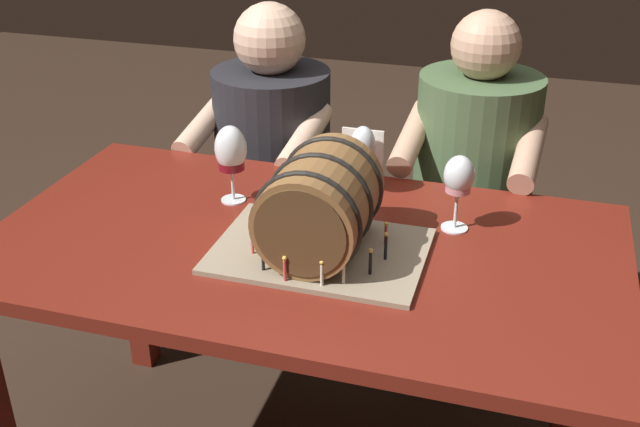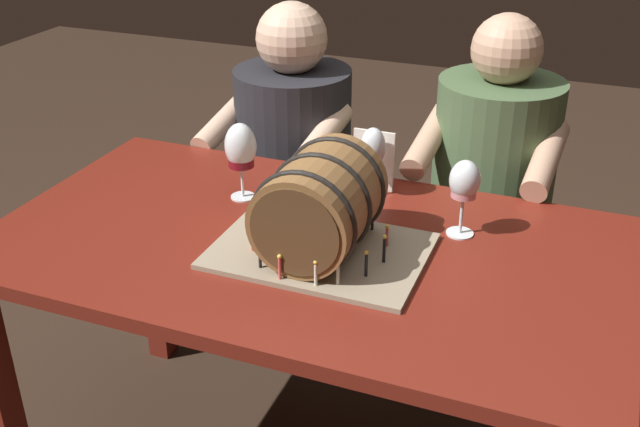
{
  "view_description": "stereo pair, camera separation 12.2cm",
  "coord_description": "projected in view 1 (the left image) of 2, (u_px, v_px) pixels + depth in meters",
  "views": [
    {
      "loc": [
        0.48,
        -1.45,
        1.62
      ],
      "look_at": [
        0.05,
        -0.04,
        0.85
      ],
      "focal_mm": 42.8,
      "sensor_mm": 36.0,
      "label": 1
    },
    {
      "loc": [
        0.59,
        -1.41,
        1.62
      ],
      "look_at": [
        0.05,
        -0.04,
        0.85
      ],
      "focal_mm": 42.8,
      "sensor_mm": 36.0,
      "label": 2
    }
  ],
  "objects": [
    {
      "name": "wine_glass_rose",
      "position": [
        459.0,
        178.0,
        1.75
      ],
      "size": [
        0.07,
        0.07,
        0.19
      ],
      "color": "white",
      "rests_on": "dining_table"
    },
    {
      "name": "wine_glass_red",
      "position": [
        231.0,
        152.0,
        1.88
      ],
      "size": [
        0.08,
        0.08,
        0.2
      ],
      "color": "white",
      "rests_on": "dining_table"
    },
    {
      "name": "dining_table",
      "position": [
        303.0,
        283.0,
        1.8
      ],
      "size": [
        1.46,
        0.82,
        0.75
      ],
      "color": "maroon",
      "rests_on": "ground"
    },
    {
      "name": "menu_card",
      "position": [
        362.0,
        159.0,
        1.98
      ],
      "size": [
        0.11,
        0.01,
        0.16
      ],
      "primitive_type": "cube",
      "rotation": [
        -0.03,
        0.0,
        0.0
      ],
      "color": "silver",
      "rests_on": "dining_table"
    },
    {
      "name": "barrel_cake",
      "position": [
        320.0,
        209.0,
        1.65
      ],
      "size": [
        0.47,
        0.33,
        0.24
      ],
      "color": "gray",
      "rests_on": "dining_table"
    },
    {
      "name": "person_seated_left",
      "position": [
        274.0,
        187.0,
        2.51
      ],
      "size": [
        0.42,
        0.5,
        1.14
      ],
      "color": "black",
      "rests_on": "ground"
    },
    {
      "name": "person_seated_right",
      "position": [
        469.0,
        211.0,
        2.34
      ],
      "size": [
        0.41,
        0.49,
        1.16
      ],
      "color": "#2A3A24",
      "rests_on": "ground"
    },
    {
      "name": "wine_glass_empty",
      "position": [
        363.0,
        148.0,
        1.91
      ],
      "size": [
        0.07,
        0.07,
        0.19
      ],
      "color": "white",
      "rests_on": "dining_table"
    }
  ]
}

